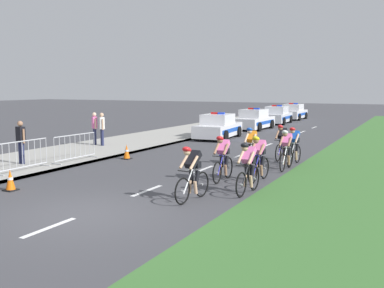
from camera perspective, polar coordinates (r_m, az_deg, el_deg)
The scene contains 23 objects.
ground_plane at distance 11.41m, azimuth -13.43°, elevation -8.65°, with size 160.00×160.00×0.00m, color #424247.
sidewalk_slab at distance 26.64m, azimuth -5.58°, elevation 0.66°, with size 4.66×60.00×0.12m, color #A3A099.
kerb_edge at distance 25.51m, azimuth -1.30°, elevation 0.42°, with size 0.16×60.00×0.13m, color #9E9E99.
lane_markings_centre at distance 22.54m, azimuth 8.04°, elevation -0.71°, with size 0.14×29.60×0.01m.
cyclist_lead at distance 12.20m, azimuth 0.00°, elevation -3.63°, with size 0.45×1.72×1.56m.
cyclist_second at distance 13.09m, azimuth 7.11°, elevation -2.94°, with size 0.43×1.72×1.56m.
cyclist_third at distance 14.79m, azimuth 3.93°, elevation -1.73°, with size 0.42×1.72×1.56m.
cyclist_fourth at distance 14.87m, azimuth 8.47°, elevation -1.74°, with size 0.44×1.72×1.56m.
cyclist_fifth at distance 17.94m, azimuth 7.54°, elevation -0.20°, with size 0.42×1.72×1.56m.
cyclist_sixth at distance 17.11m, azimuth 11.89°, elevation -0.65°, with size 0.42×1.72×1.56m.
cyclist_seventh at distance 19.45m, azimuth 11.33°, elevation 0.29°, with size 0.42×1.72×1.56m.
cyclist_eighth at distance 18.33m, azimuth 12.83°, elevation -0.16°, with size 0.43×1.72×1.56m.
police_car_nearest at distance 27.25m, azimuth 3.34°, elevation 2.14°, with size 2.26×4.53×1.59m.
police_car_second at distance 33.42m, azimuth 7.87°, elevation 3.02°, with size 2.10×4.45×1.59m.
police_car_third at distance 39.09m, azimuth 10.72°, elevation 3.56°, with size 2.16×4.48×1.59m.
police_car_furthest at distance 44.53m, azimuth 12.74°, elevation 3.94°, with size 2.00×4.40×1.59m.
crowd_barrier_front at distance 17.16m, azimuth -20.71°, elevation -1.42°, with size 0.50×2.32×1.07m.
crowd_barrier_middle at distance 18.81m, azimuth -14.60°, elevation -0.46°, with size 0.56×2.32×1.07m.
traffic_cone_near at distance 14.54m, azimuth -22.06°, elevation -4.31°, with size 0.36×0.36×0.64m.
traffic_cone_mid at distance 19.58m, azimuth -8.29°, elevation -1.00°, with size 0.36×0.36×0.64m.
spectator_closest at distance 18.60m, azimuth -20.90°, elevation 0.57°, with size 0.52×0.29×1.68m.
spectator_middle at distance 23.84m, azimuth -12.27°, elevation 2.24°, with size 0.45×0.40×1.68m.
spectator_back at distance 23.40m, azimuth -11.37°, elevation 2.17°, with size 0.45×0.40×1.68m.
Camera 1 is at (7.15, -8.35, 3.08)m, focal length 42.03 mm.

